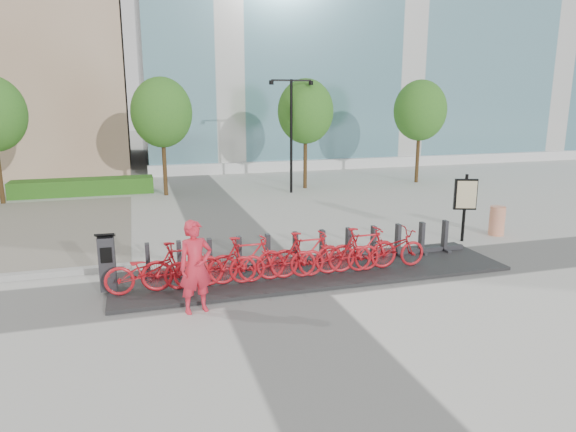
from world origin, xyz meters
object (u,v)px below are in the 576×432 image
object	(u,v)px
bike_0	(149,271)
kiosk	(107,262)
construction_barrel	(497,221)
map_sign	(465,197)
worker_red	(196,267)

from	to	relation	value
bike_0	kiosk	bearing A→B (deg)	65.11
construction_barrel	map_sign	distance (m)	1.73
construction_barrel	kiosk	bearing A→B (deg)	-171.47
worker_red	construction_barrel	xyz separation A→B (m)	(9.73, 3.27, -0.49)
bike_0	map_sign	bearing A→B (deg)	-78.81
construction_barrel	map_sign	xyz separation A→B (m)	(-1.45, -0.31, 0.89)
kiosk	map_sign	bearing A→B (deg)	11.12
bike_0	construction_barrel	world-z (taller)	bike_0
worker_red	map_sign	bearing A→B (deg)	6.81
kiosk	construction_barrel	size ratio (longest dim) A/B	1.45
construction_barrel	map_sign	bearing A→B (deg)	-168.04
kiosk	construction_barrel	distance (m)	11.60
worker_red	map_sign	xyz separation A→B (m)	(8.28, 2.97, 0.40)
construction_barrel	worker_red	bearing A→B (deg)	-161.40
bike_0	map_sign	world-z (taller)	map_sign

